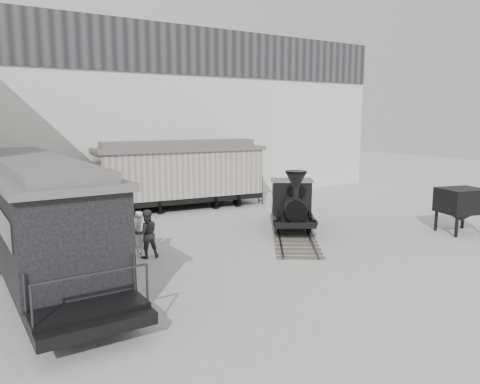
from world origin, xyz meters
TOP-DOWN VIEW (x-y plane):
  - ground at (0.00, 0.00)m, footprint 90.00×90.00m
  - north_wall at (0.00, 14.98)m, footprint 34.00×2.51m
  - locomotive at (1.78, 3.87)m, footprint 6.40×8.08m
  - boxcar at (-0.34, 11.67)m, footprint 10.15×4.16m
  - passenger_coach at (-9.53, 4.10)m, footprint 3.06×13.93m
  - visitor_a at (-5.96, 3.79)m, footprint 0.76×0.76m
  - visitor_b at (-5.76, 3.39)m, footprint 1.01×0.84m
  - coal_hopper at (8.09, -0.83)m, footprint 2.27×2.02m

SIDE VIEW (x-z plane):
  - ground at x=0.00m, z-range 0.00..0.00m
  - visitor_a at x=-5.96m, z-range 0.00..1.78m
  - visitor_b at x=-5.76m, z-range 0.00..1.89m
  - locomotive at x=1.78m, z-range -0.39..2.62m
  - coal_hopper at x=8.09m, z-range 0.32..2.43m
  - passenger_coach at x=-9.53m, z-range 0.19..3.92m
  - boxcar at x=-0.34m, z-range 0.10..4.14m
  - north_wall at x=0.00m, z-range 0.05..11.05m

